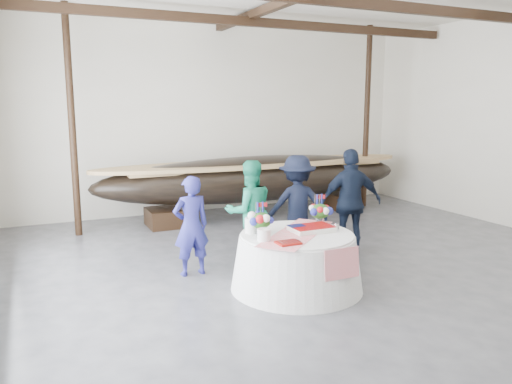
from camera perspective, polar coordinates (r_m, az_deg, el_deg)
name	(u,v)px	position (r m, az deg, el deg)	size (l,w,h in m)	color
floor	(363,286)	(7.57, 12.14, -10.41)	(10.00, 12.00, 0.01)	#3D3D42
wall_back	(218,119)	(12.42, -4.32, 8.36)	(10.00, 0.02, 4.50)	silver
pavilion_structure	(340,8)	(7.88, 9.55, 20.06)	(9.80, 11.76, 4.50)	black
longboat_display	(259,178)	(11.56, 0.37, 1.60)	(7.61, 1.52, 1.43)	black
banquet_table	(297,261)	(7.20, 4.67, -7.87)	(1.88, 1.88, 0.81)	silver
tabletop_items	(291,221)	(7.21, 4.07, -3.28)	(1.67, 1.56, 0.40)	red
guest_woman_blue	(191,226)	(7.70, -7.42, -3.86)	(0.56, 0.37, 1.55)	navy
guest_woman_teal	(250,212)	(8.25, -0.73, -2.26)	(0.83, 0.65, 1.71)	#1C946E
guest_man_left	(297,205)	(8.67, 4.70, -1.55)	(1.13, 0.65, 1.75)	black
guest_man_right	(351,202)	(8.80, 10.78, -1.16)	(1.09, 0.45, 1.86)	black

